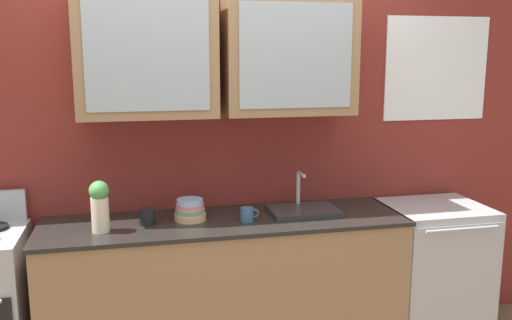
{
  "coord_description": "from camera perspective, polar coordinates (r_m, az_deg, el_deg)",
  "views": [
    {
      "loc": [
        -0.51,
        -3.07,
        1.83
      ],
      "look_at": [
        0.18,
        0.0,
        1.23
      ],
      "focal_mm": 39.07,
      "sensor_mm": 36.0,
      "label": 1
    }
  ],
  "objects": [
    {
      "name": "dishwasher",
      "position": [
        3.84,
        17.54,
        -10.89
      ],
      "size": [
        0.62,
        0.59,
        0.89
      ],
      "color": "#ADAFB5",
      "rests_on": "ground_plane"
    },
    {
      "name": "sink_faucet",
      "position": [
        3.38,
        4.86,
        -5.07
      ],
      "size": [
        0.41,
        0.28,
        0.24
      ],
      "color": "#2D2D30",
      "rests_on": "counter"
    },
    {
      "name": "cup_near_bowls",
      "position": [
        3.19,
        -11.04,
        -5.7
      ],
      "size": [
        0.13,
        0.09,
        0.09
      ],
      "color": "black",
      "rests_on": "counter"
    },
    {
      "name": "back_wall_unit",
      "position": [
        3.42,
        -4.06,
        5.27
      ],
      "size": [
        4.5,
        0.44,
        2.83
      ],
      "color": "maroon",
      "rests_on": "ground_plane"
    },
    {
      "name": "bowl_stack",
      "position": [
        3.24,
        -6.77,
        -5.14
      ],
      "size": [
        0.18,
        0.18,
        0.13
      ],
      "color": "#E0AD7F",
      "rests_on": "counter"
    },
    {
      "name": "vase",
      "position": [
        3.1,
        -15.71,
        -4.45
      ],
      "size": [
        0.11,
        0.11,
        0.28
      ],
      "color": "beige",
      "rests_on": "counter"
    },
    {
      "name": "counter",
      "position": [
        3.4,
        -3.11,
        -13.25
      ],
      "size": [
        2.11,
        0.6,
        0.89
      ],
      "color": "#93704C",
      "rests_on": "ground_plane"
    },
    {
      "name": "cup_near_sink",
      "position": [
        3.2,
        -0.89,
        -5.59
      ],
      "size": [
        0.11,
        0.08,
        0.08
      ],
      "color": "#38608C",
      "rests_on": "counter"
    }
  ]
}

